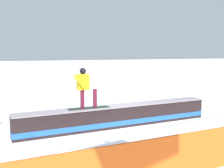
% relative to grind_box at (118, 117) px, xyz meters
% --- Properties ---
extents(ground_plane, '(120.00, 120.00, 0.00)m').
position_rel_grind_box_xyz_m(ground_plane, '(0.00, 0.00, -0.36)').
color(ground_plane, white).
extents(grind_box, '(7.46, 1.71, 0.79)m').
position_rel_grind_box_xyz_m(grind_box, '(0.00, 0.00, 0.00)').
color(grind_box, black).
rests_on(grind_box, ground_plane).
extents(snowboarder, '(1.48, 0.47, 1.41)m').
position_rel_grind_box_xyz_m(snowboarder, '(1.27, 0.18, 1.19)').
color(snowboarder, black).
rests_on(snowboarder, grind_box).
extents(safety_fence, '(12.61, 1.90, 0.98)m').
position_rel_grind_box_xyz_m(safety_fence, '(0.00, 4.24, 0.13)').
color(safety_fence, orange).
rests_on(safety_fence, ground_plane).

